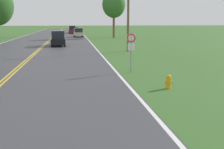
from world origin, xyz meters
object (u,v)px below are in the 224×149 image
at_px(traffic_sign, 131,43).
at_px(car_maroon_van_receding, 72,29).
at_px(car_white_sedan_distant, 75,30).
at_px(car_black_van_mid_near, 58,38).
at_px(car_champagne_suv_mid_far, 78,32).
at_px(fire_hydrant, 169,81).
at_px(tree_left_verge, 114,5).

bearing_deg(traffic_sign, car_maroon_van_receding, 93.49).
bearing_deg(car_white_sedan_distant, car_maroon_van_receding, -6.93).
height_order(car_black_van_mid_near, car_champagne_suv_mid_far, car_black_van_mid_near).
bearing_deg(fire_hydrant, car_white_sedan_distant, 93.20).
distance_m(traffic_sign, tree_left_verge, 37.75).
bearing_deg(car_maroon_van_receding, car_black_van_mid_near, -1.05).
distance_m(tree_left_verge, car_white_sedan_distant, 27.15).
distance_m(fire_hydrant, car_black_van_mid_near, 25.47).
bearing_deg(traffic_sign, car_white_sedan_distant, 92.61).
relative_size(traffic_sign, car_maroon_van_receding, 0.50).
bearing_deg(tree_left_verge, car_white_sedan_distant, 105.86).
relative_size(fire_hydrant, car_black_van_mid_near, 0.15).
distance_m(fire_hydrant, tree_left_verge, 42.33).
bearing_deg(car_maroon_van_receding, traffic_sign, 5.38).
bearing_deg(car_black_van_mid_near, car_white_sedan_distant, 175.53).
xyz_separation_m(fire_hydrant, tree_left_verge, (3.51, 41.77, 5.92)).
distance_m(fire_hydrant, car_champagne_suv_mid_far, 45.13).
relative_size(tree_left_verge, car_maroon_van_receding, 1.80).
relative_size(traffic_sign, car_white_sedan_distant, 0.52).
bearing_deg(fire_hydrant, traffic_sign, 101.22).
xyz_separation_m(tree_left_verge, car_maroon_van_receding, (-7.91, 20.22, -5.25)).
height_order(car_champagne_suv_mid_far, car_maroon_van_receding, car_maroon_van_receding).
xyz_separation_m(car_champagne_suv_mid_far, car_white_sedan_distant, (-0.48, 22.34, -0.15)).
distance_m(car_black_van_mid_near, car_maroon_van_receding, 37.37).
xyz_separation_m(car_maroon_van_receding, car_white_sedan_distant, (0.64, 5.36, -0.24)).
xyz_separation_m(car_black_van_mid_near, car_champagne_suv_mid_far, (3.04, 20.34, -0.07)).
height_order(traffic_sign, car_champagne_suv_mid_far, traffic_sign).
distance_m(traffic_sign, car_maroon_van_receding, 57.56).
height_order(tree_left_verge, car_white_sedan_distant, tree_left_verge).
height_order(fire_hydrant, car_black_van_mid_near, car_black_van_mid_near).
height_order(traffic_sign, car_white_sedan_distant, traffic_sign).
xyz_separation_m(tree_left_verge, car_black_van_mid_near, (-9.82, -17.10, -5.26)).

